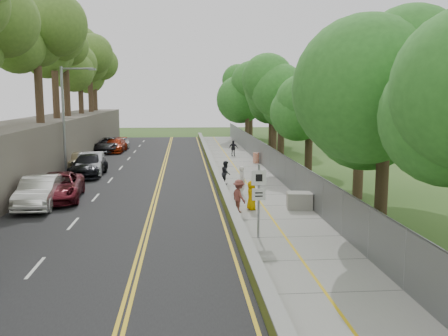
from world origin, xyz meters
The scene contains 25 objects.
ground centered at (0.00, 0.00, 0.00)m, with size 140.00×140.00×0.00m, color #33511E.
road centered at (-5.40, 15.00, 0.02)m, with size 11.20×66.00×0.04m, color black.
sidewalk centered at (2.55, 15.00, 0.03)m, with size 4.20×66.00×0.05m, color gray.
jersey_barrier centered at (0.25, 15.00, 0.30)m, with size 0.42×66.00×0.60m, color #C9F23E.
rock_embankment centered at (-13.50, 15.00, 2.00)m, with size 5.00×66.00×4.00m, color #595147.
chainlink_fence centered at (4.65, 15.00, 1.00)m, with size 0.04×66.00×2.00m, color slate.
trees_embankment centered at (-13.00, 15.00, 10.50)m, with size 6.40×66.00×13.00m, color #57802C, non-canonical shape.
trees_fenceside centered at (7.00, 15.00, 7.00)m, with size 7.00×66.00×14.00m, color #3C8C2F, non-canonical shape.
streetlight centered at (-10.46, 14.00, 4.64)m, with size 2.52×0.22×8.00m.
signpost centered at (1.05, -3.02, 1.96)m, with size 0.62×0.09×3.10m.
construction_barrel centered at (4.30, 19.93, 0.51)m, with size 0.55×0.55×0.91m, color #E03100.
concrete_block centered at (4.00, 2.15, 0.48)m, with size 1.30×0.97×0.87m, color gray.
car_1 centered at (-9.70, 3.68, 0.87)m, with size 1.76×5.04×1.66m, color white.
car_2 centered at (-9.17, 5.41, 0.81)m, with size 2.57×5.57×1.55m, color #521119.
car_3 centered at (-9.05, 13.97, 0.83)m, with size 2.22×5.46×1.58m, color black.
car_4 centered at (-10.60, 17.93, 0.75)m, with size 1.67×4.16×1.42m, color #C5B88F.
car_5 centered at (-9.00, 14.71, 0.87)m, with size 1.75×5.03×1.66m, color #B5B5BB.
car_6 centered at (-9.85, 29.62, 0.81)m, with size 2.55×5.53×1.54m, color black.
car_7 centered at (-9.18, 29.56, 0.76)m, with size 2.01×4.95×1.44m, color maroon.
car_8 centered at (-9.00, 31.58, 0.76)m, with size 1.69×4.21×1.43m, color white.
painter_0 centered at (1.45, 2.14, 0.82)m, with size 0.75×0.49×1.53m, color #D8A100.
painter_1 centered at (1.41, 5.97, 0.92)m, with size 0.64×0.42×1.75m, color silver.
painter_2 centered at (0.75, 9.45, 0.85)m, with size 0.78×0.61×1.61m, color black.
painter_3 centered at (0.75, 1.65, 0.89)m, with size 1.09×0.62×1.68m, color brown.
person_far centered at (2.80, 25.04, 0.83)m, with size 0.91×0.38×1.55m, color black.
Camera 1 is at (-2.02, -23.06, 5.97)m, focal length 40.00 mm.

